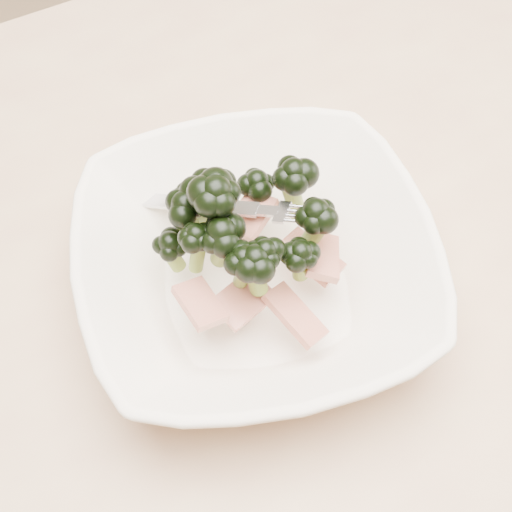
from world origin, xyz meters
name	(u,v)px	position (x,y,z in m)	size (l,w,h in m)	color
ground	(278,470)	(0.00, 0.00, 0.00)	(4.00, 4.00, 0.00)	tan
dining_table	(294,275)	(0.00, 0.00, 0.65)	(1.20, 0.80, 0.75)	tan
broccoli_dish	(254,261)	(-0.07, -0.05, 0.79)	(0.36, 0.36, 0.13)	#F0E0CB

